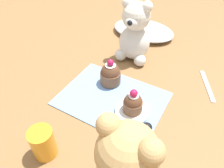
# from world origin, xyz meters

# --- Properties ---
(ground_plane) EXTENTS (4.00, 4.00, 0.00)m
(ground_plane) POSITION_xyz_m (0.00, 0.00, 0.00)
(ground_plane) COLOR olive
(knitted_placemat) EXTENTS (0.28, 0.21, 0.01)m
(knitted_placemat) POSITION_xyz_m (0.00, 0.00, 0.00)
(knitted_placemat) COLOR #7A9ED1
(knitted_placemat) RESTS_ON ground_plane
(tulle_cloth) EXTENTS (0.24, 0.16, 0.04)m
(tulle_cloth) POSITION_xyz_m (-0.07, 0.37, 0.02)
(tulle_cloth) COLOR silver
(tulle_cloth) RESTS_ON ground_plane
(teddy_bear_cream) EXTENTS (0.11, 0.10, 0.20)m
(teddy_bear_cream) POSITION_xyz_m (-0.04, 0.20, 0.09)
(teddy_bear_cream) COLOR silver
(teddy_bear_cream) RESTS_ON ground_plane
(cupcake_near_cream_bear) EXTENTS (0.06, 0.06, 0.08)m
(cupcake_near_cream_bear) POSITION_xyz_m (-0.04, 0.05, 0.03)
(cupcake_near_cream_bear) COLOR brown
(cupcake_near_cream_bear) RESTS_ON knitted_placemat
(saucer_plate) EXTENTS (0.09, 0.09, 0.01)m
(saucer_plate) POSITION_xyz_m (0.07, -0.02, 0.01)
(saucer_plate) COLOR white
(saucer_plate) RESTS_ON knitted_placemat
(cupcake_near_tan_bear) EXTENTS (0.05, 0.05, 0.07)m
(cupcake_near_tan_bear) POSITION_xyz_m (0.07, -0.02, 0.04)
(cupcake_near_tan_bear) COLOR brown
(cupcake_near_tan_bear) RESTS_ON saucer_plate
(juice_glass) EXTENTS (0.05, 0.05, 0.07)m
(juice_glass) POSITION_xyz_m (-0.04, -0.21, 0.04)
(juice_glass) COLOR orange
(juice_glass) RESTS_ON ground_plane
(teaspoon) EXTENTS (0.07, 0.13, 0.01)m
(teaspoon) POSITION_xyz_m (0.21, 0.19, 0.00)
(teaspoon) COLOR silver
(teaspoon) RESTS_ON ground_plane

